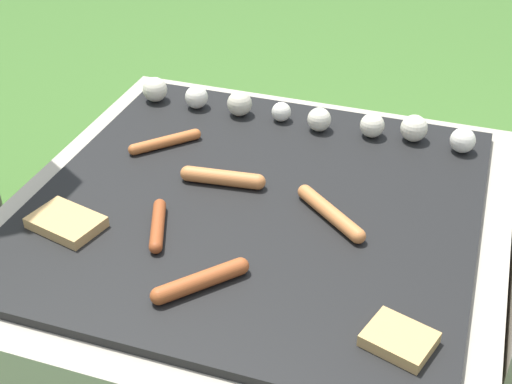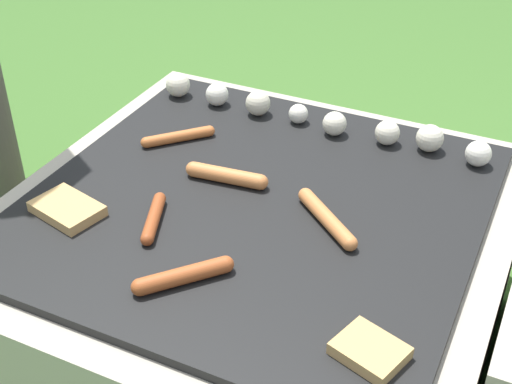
{
  "view_description": "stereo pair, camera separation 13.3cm",
  "coord_description": "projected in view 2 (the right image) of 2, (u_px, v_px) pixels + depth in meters",
  "views": [
    {
      "loc": [
        0.35,
        -1.04,
        1.14
      ],
      "look_at": [
        0.0,
        0.0,
        0.4
      ],
      "focal_mm": 50.0,
      "sensor_mm": 36.0,
      "label": 1
    },
    {
      "loc": [
        0.47,
        -0.99,
        1.14
      ],
      "look_at": [
        0.0,
        0.0,
        0.4
      ],
      "focal_mm": 50.0,
      "sensor_mm": 36.0,
      "label": 2
    }
  ],
  "objects": [
    {
      "name": "sausage_back_left",
      "position": [
        227.0,
        176.0,
        1.38
      ],
      "size": [
        0.17,
        0.05,
        0.03
      ],
      "color": "#C6753D",
      "rests_on": "grill"
    },
    {
      "name": "ground_plane",
      "position": [
        256.0,
        342.0,
        1.55
      ],
      "size": [
        14.0,
        14.0,
        0.0
      ],
      "primitive_type": "plane",
      "color": "#3D6628"
    },
    {
      "name": "bread_slice_center",
      "position": [
        370.0,
        351.0,
        1.01
      ],
      "size": [
        0.12,
        0.1,
        0.02
      ],
      "color": "tan",
      "rests_on": "grill"
    },
    {
      "name": "grill",
      "position": [
        256.0,
        277.0,
        1.45
      ],
      "size": [
        0.93,
        0.93,
        0.38
      ],
      "color": "#A89E8C",
      "rests_on": "ground_plane"
    },
    {
      "name": "sausage_back_center",
      "position": [
        178.0,
        137.0,
        1.52
      ],
      "size": [
        0.12,
        0.12,
        0.02
      ],
      "color": "#B7602D",
      "rests_on": "grill"
    },
    {
      "name": "sausage_mid_right",
      "position": [
        154.0,
        218.0,
        1.27
      ],
      "size": [
        0.07,
        0.14,
        0.02
      ],
      "color": "#93421E",
      "rests_on": "grill"
    },
    {
      "name": "sausage_front_center",
      "position": [
        183.0,
        276.0,
        1.14
      ],
      "size": [
        0.12,
        0.14,
        0.03
      ],
      "color": "#A34C23",
      "rests_on": "grill"
    },
    {
      "name": "mushroom_row",
      "position": [
        315.0,
        116.0,
        1.56
      ],
      "size": [
        0.76,
        0.08,
        0.06
      ],
      "color": "beige",
      "rests_on": "grill"
    },
    {
      "name": "sausage_front_left",
      "position": [
        327.0,
        218.0,
        1.27
      ],
      "size": [
        0.15,
        0.13,
        0.03
      ],
      "color": "#C6753D",
      "rests_on": "grill"
    },
    {
      "name": "bread_slice_right",
      "position": [
        67.0,
        209.0,
        1.3
      ],
      "size": [
        0.14,
        0.11,
        0.02
      ],
      "color": "tan",
      "rests_on": "grill"
    }
  ]
}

